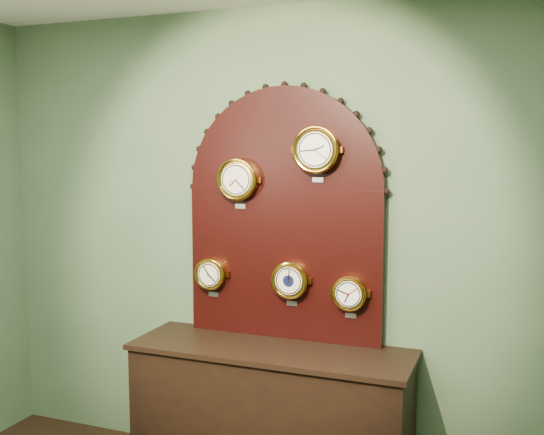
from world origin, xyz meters
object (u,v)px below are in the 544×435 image
at_px(arabic_clock, 316,150).
at_px(tide_clock, 350,293).
at_px(roman_clock, 238,179).
at_px(hygrometer, 211,274).
at_px(barometer, 290,280).
at_px(shop_counter, 271,419).
at_px(display_board, 284,206).

distance_m(arabic_clock, tide_clock, 0.84).
bearing_deg(tide_clock, roman_clock, -179.89).
distance_m(arabic_clock, hygrometer, 1.02).
xyz_separation_m(arabic_clock, barometer, (-0.15, 0.00, -0.76)).
relative_size(shop_counter, roman_clock, 5.24).
bearing_deg(hygrometer, arabic_clock, -0.16).
bearing_deg(display_board, barometer, -46.36).
xyz_separation_m(hygrometer, barometer, (0.52, -0.00, 0.00)).
xyz_separation_m(arabic_clock, hygrometer, (-0.67, 0.00, -0.76)).
distance_m(roman_clock, tide_clock, 0.94).
xyz_separation_m(roman_clock, hygrometer, (-0.19, 0.00, -0.59)).
bearing_deg(tide_clock, hygrometer, 179.99).
xyz_separation_m(shop_counter, barometer, (0.06, 0.15, 0.80)).
bearing_deg(roman_clock, hygrometer, 179.56).
height_order(roman_clock, barometer, roman_clock).
relative_size(arabic_clock, tide_clock, 1.27).
bearing_deg(arabic_clock, tide_clock, 0.49).
xyz_separation_m(display_board, arabic_clock, (0.22, -0.07, 0.33)).
bearing_deg(barometer, tide_clock, 0.11).
relative_size(shop_counter, barometer, 5.82).
relative_size(display_board, hygrometer, 6.11).
bearing_deg(arabic_clock, hygrometer, 179.84).
distance_m(display_board, roman_clock, 0.32).
relative_size(shop_counter, arabic_clock, 4.96).
bearing_deg(tide_clock, shop_counter, -159.95).
distance_m(shop_counter, hygrometer, 0.93).
height_order(shop_counter, tide_clock, tide_clock).
distance_m(barometer, tide_clock, 0.36).
xyz_separation_m(shop_counter, tide_clock, (0.42, 0.15, 0.75)).
bearing_deg(display_board, hygrometer, -171.76).
bearing_deg(tide_clock, arabic_clock, -179.51).
bearing_deg(display_board, roman_clock, -165.95).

